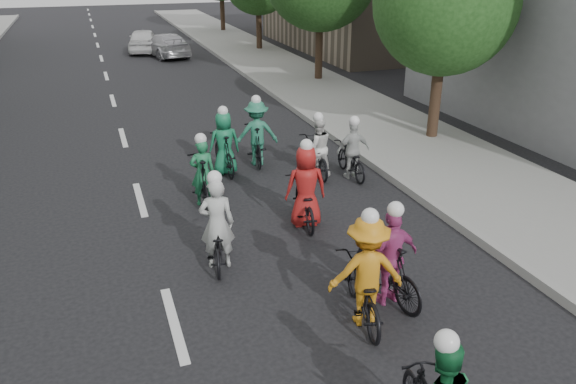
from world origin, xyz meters
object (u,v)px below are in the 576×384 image
cyclist_2 (365,280)px  cyclist_6 (317,153)px  cyclist_3 (389,264)px  follow_car_trail (144,40)px  cyclist_4 (305,195)px  cyclist_7 (256,137)px  cyclist_5 (202,177)px  follow_car_lead (166,45)px  cyclist_0 (217,235)px  cyclist_8 (352,156)px  cyclist_9 (224,148)px

cyclist_2 → cyclist_6: 6.22m
cyclist_3 → follow_car_trail: size_ratio=0.46×
cyclist_4 → cyclist_7: 3.86m
cyclist_5 → follow_car_trail: bearing=-88.5°
cyclist_4 → cyclist_5: (-1.78, 1.76, -0.03)m
cyclist_7 → follow_car_lead: bearing=-82.3°
cyclist_0 → follow_car_lead: size_ratio=0.43×
cyclist_0 → cyclist_5: (0.31, 2.79, 0.02)m
follow_car_lead → cyclist_5: bearing=73.9°
cyclist_0 → cyclist_8: 5.20m
cyclist_4 → cyclist_8: (2.07, 2.10, -0.10)m
cyclist_8 → follow_car_lead: size_ratio=0.39×
follow_car_trail → cyclist_6: bearing=105.4°
cyclist_6 → cyclist_7: bearing=-42.5°
cyclist_8 → cyclist_9: bearing=-22.8°
cyclist_3 → cyclist_9: size_ratio=1.01×
cyclist_9 → follow_car_lead: (1.18, 18.34, -0.04)m
cyclist_4 → cyclist_9: (-0.87, 3.44, 0.01)m
cyclist_0 → cyclist_3: bearing=150.6°
cyclist_5 → cyclist_7: cyclist_7 is taller
cyclist_3 → cyclist_9: cyclist_9 is taller
cyclist_5 → cyclist_3: bearing=117.2°
cyclist_8 → cyclist_5: bearing=6.8°
cyclist_3 → cyclist_4: (-0.26, 3.07, -0.00)m
cyclist_6 → follow_car_lead: size_ratio=0.43×
cyclist_9 → follow_car_trail: (0.18, 20.26, 0.00)m
cyclist_7 → cyclist_9: cyclist_7 is taller
cyclist_4 → cyclist_8: 2.95m
cyclist_0 → cyclist_4: 2.32m
cyclist_3 → cyclist_4: cyclist_4 is taller
cyclist_2 → follow_car_lead: (0.67, 25.22, -0.08)m
cyclist_6 → cyclist_9: (-2.18, 0.89, 0.07)m
cyclist_4 → follow_car_lead: bearing=-81.4°
cyclist_4 → cyclist_9: size_ratio=1.05×
cyclist_0 → cyclist_4: cyclist_4 is taller
cyclist_8 → cyclist_9: 3.24m
cyclist_0 → cyclist_3: 3.11m
cyclist_7 → cyclist_2: bearing=94.7°
cyclist_0 → follow_car_trail: 24.77m
follow_car_trail → cyclist_2: bearing=100.8°
follow_car_lead → follow_car_trail: (-1.00, 1.92, 0.04)m
cyclist_5 → follow_car_lead: bearing=-91.6°
cyclist_2 → cyclist_5: 5.38m
cyclist_0 → cyclist_4: (2.08, 1.03, 0.06)m
cyclist_4 → cyclist_3: bearing=104.3°
cyclist_3 → cyclist_6: (1.04, 5.63, -0.07)m
cyclist_4 → cyclist_0: bearing=35.7°
cyclist_4 → cyclist_9: cyclist_4 is taller
cyclist_6 → cyclist_8: (0.76, -0.46, -0.04)m
cyclist_8 → cyclist_6: bearing=-29.2°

